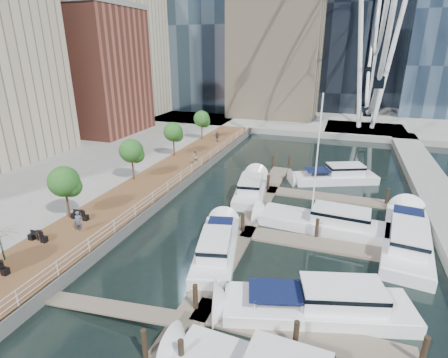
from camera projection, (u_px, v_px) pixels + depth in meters
ground at (167, 280)px, 23.49m from camera, size 520.00×520.00×0.00m
boardwalk at (158, 183)px, 39.37m from camera, size 6.00×60.00×1.00m
seawall at (182, 186)px, 38.46m from camera, size 0.25×60.00×1.00m
land_far at (314, 96)px, 113.79m from camera, size 200.00×114.00×1.00m
breakwater at (439, 200)px, 34.95m from camera, size 4.00×60.00×1.00m
pier at (365, 130)px, 65.17m from camera, size 14.00×12.00×1.00m
railing at (181, 177)px, 38.13m from camera, size 0.10×60.00×1.05m
floating_docks at (305, 226)px, 29.74m from camera, size 16.00×34.00×2.60m
midrise_condos at (47, 58)px, 52.88m from camera, size 19.00×67.00×28.00m
street_trees at (131, 151)px, 37.91m from camera, size 2.60×42.60×4.60m
cafe_tables at (19, 251)px, 24.42m from camera, size 2.50×13.70×0.74m
yacht_foreground at (316, 315)px, 20.46m from camera, size 12.32×6.23×2.15m
pedestrian_near at (79, 222)px, 27.48m from camera, size 0.75×0.63×1.75m
pedestrian_mid at (195, 157)px, 43.96m from camera, size 1.07×1.17×1.95m
pedestrian_far at (217, 137)px, 54.80m from camera, size 1.03×0.58×1.66m
moored_yachts at (316, 229)px, 30.19m from camera, size 19.04×33.94×11.50m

